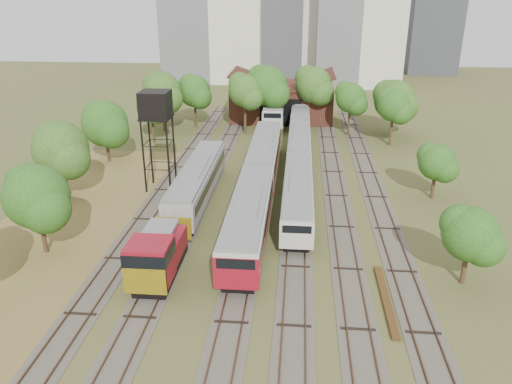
# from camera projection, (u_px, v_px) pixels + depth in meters

# --- Properties ---
(ground) EXTENTS (240.00, 240.00, 0.00)m
(ground) POSITION_uv_depth(u_px,v_px,m) (258.00, 359.00, 28.76)
(ground) COLOR #475123
(ground) RESTS_ON ground
(dry_grass_patch) EXTENTS (14.00, 60.00, 0.04)m
(dry_grass_patch) POSITION_uv_depth(u_px,v_px,m) (30.00, 272.00, 37.60)
(dry_grass_patch) COLOR brown
(dry_grass_patch) RESTS_ON ground
(tracks) EXTENTS (24.60, 80.00, 0.19)m
(tracks) POSITION_uv_depth(u_px,v_px,m) (272.00, 194.00, 51.85)
(tracks) COLOR #4C473D
(tracks) RESTS_ON ground
(railcar_red_set) EXTENTS (3.15, 34.57, 3.90)m
(railcar_red_set) POSITION_uv_depth(u_px,v_px,m) (258.00, 182.00, 49.30)
(railcar_red_set) COLOR black
(railcar_red_set) RESTS_ON ground
(railcar_green_set) EXTENTS (2.76, 52.08, 3.41)m
(railcar_green_set) POSITION_uv_depth(u_px,v_px,m) (299.00, 142.00, 62.89)
(railcar_green_set) COLOR black
(railcar_green_set) RESTS_ON ground
(railcar_rear) EXTENTS (3.06, 16.08, 3.78)m
(railcar_rear) POSITION_uv_depth(u_px,v_px,m) (275.00, 109.00, 79.74)
(railcar_rear) COLOR black
(railcar_rear) RESTS_ON ground
(shunter_locomotive) EXTENTS (2.98, 8.10, 3.90)m
(shunter_locomotive) POSITION_uv_depth(u_px,v_px,m) (157.00, 257.00, 35.94)
(shunter_locomotive) COLOR black
(shunter_locomotive) RESTS_ON ground
(old_grey_coach) EXTENTS (2.92, 18.00, 3.61)m
(old_grey_coach) POSITION_uv_depth(u_px,v_px,m) (198.00, 182.00, 49.69)
(old_grey_coach) COLOR black
(old_grey_coach) RESTS_ON ground
(water_tower) EXTENTS (2.99, 2.99, 10.37)m
(water_tower) POSITION_uv_depth(u_px,v_px,m) (156.00, 107.00, 50.10)
(water_tower) COLOR black
(water_tower) RESTS_ON ground
(rail_pile_far) EXTENTS (0.52, 8.39, 0.27)m
(rail_pile_far) POSITION_uv_depth(u_px,v_px,m) (386.00, 300.00, 34.02)
(rail_pile_far) COLOR #543618
(rail_pile_far) RESTS_ON ground
(maintenance_shed) EXTENTS (16.45, 11.55, 7.58)m
(maintenance_shed) POSITION_uv_depth(u_px,v_px,m) (282.00, 100.00, 81.19)
(maintenance_shed) COLOR #391814
(maintenance_shed) RESTS_ON ground
(tree_band_left) EXTENTS (8.53, 64.00, 8.07)m
(tree_band_left) POSITION_uv_depth(u_px,v_px,m) (80.00, 144.00, 50.46)
(tree_band_left) COLOR #382616
(tree_band_left) RESTS_ON ground
(tree_band_far) EXTENTS (39.13, 10.14, 9.53)m
(tree_band_far) POSITION_uv_depth(u_px,v_px,m) (275.00, 91.00, 72.56)
(tree_band_far) COLOR #382616
(tree_band_far) RESTS_ON ground
(tree_band_right) EXTENTS (5.36, 38.64, 7.60)m
(tree_band_right) POSITION_uv_depth(u_px,v_px,m) (421.00, 147.00, 51.66)
(tree_band_right) COLOR #382616
(tree_band_right) RESTS_ON ground
(tower_far_right) EXTENTS (12.00, 12.00, 28.00)m
(tower_far_right) POSITION_uv_depth(u_px,v_px,m) (434.00, 14.00, 122.10)
(tower_far_right) COLOR #3D3E44
(tower_far_right) RESTS_ON ground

